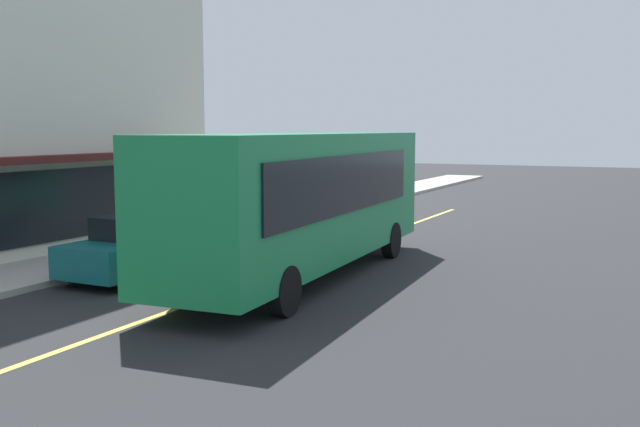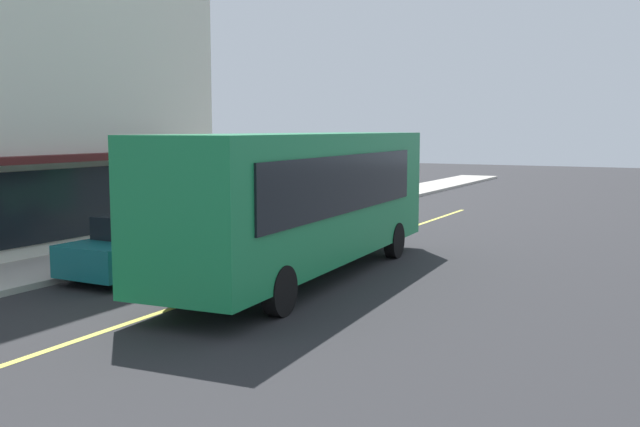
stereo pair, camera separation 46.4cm
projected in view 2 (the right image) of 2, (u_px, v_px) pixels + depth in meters
ground at (238, 286)px, 16.86m from camera, size 120.00×120.00×0.00m
sidewalk at (73, 264)px, 19.24m from camera, size 80.00×2.70×0.15m
lane_centre_stripe at (238, 286)px, 16.86m from camera, size 36.00×0.16×0.01m
bus at (305, 197)px, 17.62m from camera, size 11.26×3.15×3.50m
traffic_light at (272, 158)px, 26.80m from camera, size 0.30×0.52×3.20m
car_teal at (146, 245)px, 18.12m from camera, size 4.33×1.93×1.52m
pedestrian_by_curb at (209, 197)px, 25.30m from camera, size 0.34×0.34×1.81m
pedestrian_waiting at (204, 202)px, 23.96m from camera, size 0.34×0.34×1.80m
pedestrian_at_corner at (187, 204)px, 24.62m from camera, size 0.34×0.34×1.56m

